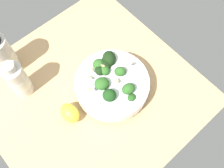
{
  "coord_description": "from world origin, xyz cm",
  "views": [
    {
      "loc": [
        -14.99,
        -26.96,
        70.89
      ],
      "look_at": [
        5.52,
        -3.83,
        4.0
      ],
      "focal_mm": 41.68,
      "sensor_mm": 36.0,
      "label": 1
    }
  ],
  "objects_px": {
    "bowl_of_broccoli": "(112,83)",
    "bottle_tall": "(18,80)",
    "bottle_short": "(2,55)",
    "lemon_wedge": "(70,113)"
  },
  "relations": [
    {
      "from": "bowl_of_broccoli",
      "to": "bottle_short",
      "type": "height_order",
      "value": "bottle_short"
    },
    {
      "from": "bowl_of_broccoli",
      "to": "bottle_short",
      "type": "distance_m",
      "value": 0.32
    },
    {
      "from": "bowl_of_broccoli",
      "to": "bottle_short",
      "type": "bearing_deg",
      "value": 125.28
    },
    {
      "from": "bottle_tall",
      "to": "bottle_short",
      "type": "distance_m",
      "value": 0.09
    },
    {
      "from": "bowl_of_broccoli",
      "to": "lemon_wedge",
      "type": "distance_m",
      "value": 0.14
    },
    {
      "from": "bowl_of_broccoli",
      "to": "lemon_wedge",
      "type": "relative_size",
      "value": 3.39
    },
    {
      "from": "bowl_of_broccoli",
      "to": "bottle_tall",
      "type": "xyz_separation_m",
      "value": [
        -0.19,
        0.17,
        0.03
      ]
    },
    {
      "from": "bottle_tall",
      "to": "bottle_short",
      "type": "bearing_deg",
      "value": 84.87
    },
    {
      "from": "bowl_of_broccoli",
      "to": "lemon_wedge",
      "type": "height_order",
      "value": "bowl_of_broccoli"
    },
    {
      "from": "lemon_wedge",
      "to": "bottle_tall",
      "type": "distance_m",
      "value": 0.17
    }
  ]
}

